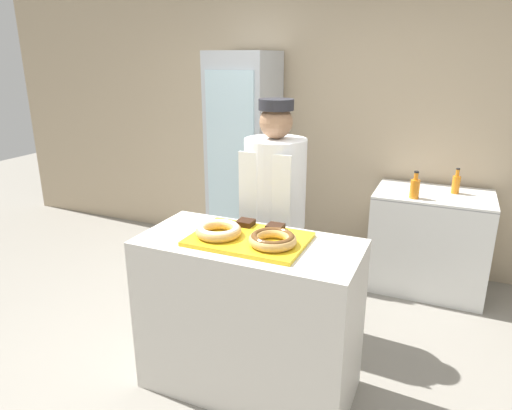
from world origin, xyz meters
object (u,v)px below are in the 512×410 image
object	(u,v)px
bottle_orange_b	(456,184)
brownie_back_right	(275,227)
brownie_back_left	(246,223)
baker_person	(274,217)
donut_light_glaze	(219,230)
donut_chocolate_glaze	(273,239)
chest_freezer	(429,241)
serving_tray	(249,239)
bottle_orange	(415,188)
beverage_fridge	(244,159)

from	to	relation	value
bottle_orange_b	brownie_back_right	bearing A→B (deg)	-119.44
brownie_back_left	baker_person	bearing A→B (deg)	90.99
donut_light_glaze	donut_chocolate_glaze	size ratio (longest dim) A/B	1.00
chest_freezer	serving_tray	bearing A→B (deg)	-116.60
donut_light_glaze	bottle_orange	world-z (taller)	bottle_orange
serving_tray	bottle_orange	distance (m)	1.71
donut_chocolate_glaze	brownie_back_left	world-z (taller)	donut_chocolate_glaze
serving_tray	bottle_orange_b	distance (m)	2.09
serving_tray	donut_chocolate_glaze	distance (m)	0.17
donut_chocolate_glaze	beverage_fridge	size ratio (longest dim) A/B	0.13
bottle_orange	donut_light_glaze	bearing A→B (deg)	-119.34
donut_light_glaze	brownie_back_left	distance (m)	0.22
serving_tray	chest_freezer	xyz separation A→B (m)	(0.88, 1.76, -0.53)
baker_person	chest_freezer	size ratio (longest dim) A/B	1.79
donut_light_glaze	baker_person	distance (m)	0.72
beverage_fridge	donut_light_glaze	bearing A→B (deg)	-69.18
donut_chocolate_glaze	chest_freezer	bearing A→B (deg)	68.27
donut_light_glaze	beverage_fridge	bearing A→B (deg)	110.82
brownie_back_right	bottle_orange	world-z (taller)	bottle_orange
serving_tray	donut_light_glaze	xyz separation A→B (m)	(-0.16, -0.05, 0.05)
baker_person	beverage_fridge	xyz separation A→B (m)	(-0.74, 1.10, 0.12)
brownie_back_right	bottle_orange_b	world-z (taller)	bottle_orange_b
serving_tray	baker_person	distance (m)	0.67
brownie_back_left	bottle_orange	size ratio (longest dim) A/B	0.42
beverage_fridge	bottle_orange_b	distance (m)	1.88
donut_chocolate_glaze	beverage_fridge	world-z (taller)	beverage_fridge
baker_person	serving_tray	bearing A→B (deg)	-81.11
donut_light_glaze	bottle_orange_b	world-z (taller)	bottle_orange_b
donut_chocolate_glaze	brownie_back_right	xyz separation A→B (m)	(-0.07, 0.21, -0.02)
bottle_orange_b	brownie_back_left	bearing A→B (deg)	-124.10
beverage_fridge	chest_freezer	distance (m)	1.81
beverage_fridge	chest_freezer	size ratio (longest dim) A/B	2.12
donut_light_glaze	bottle_orange_b	bearing A→B (deg)	57.49
baker_person	chest_freezer	distance (m)	1.54
beverage_fridge	chest_freezer	xyz separation A→B (m)	(1.73, 0.01, -0.56)
serving_tray	bottle_orange_b	xyz separation A→B (m)	(1.03, 1.82, -0.03)
serving_tray	beverage_fridge	distance (m)	1.95
donut_chocolate_glaze	bottle_orange	bearing A→B (deg)	70.16
serving_tray	donut_light_glaze	size ratio (longest dim) A/B	2.48
beverage_fridge	bottle_orange	size ratio (longest dim) A/B	8.95
donut_light_glaze	donut_chocolate_glaze	xyz separation A→B (m)	(0.32, 0.00, 0.00)
brownie_back_left	chest_freezer	world-z (taller)	brownie_back_left
brownie_back_left	brownie_back_right	bearing A→B (deg)	0.00
brownie_back_left	baker_person	xyz separation A→B (m)	(-0.01, 0.49, -0.13)
bottle_orange	bottle_orange_b	world-z (taller)	bottle_orange
brownie_back_right	bottle_orange_b	xyz separation A→B (m)	(0.94, 1.66, -0.06)
chest_freezer	bottle_orange_b	distance (m)	0.53
donut_light_glaze	beverage_fridge	world-z (taller)	beverage_fridge
brownie_back_left	chest_freezer	xyz separation A→B (m)	(0.97, 1.60, -0.56)
donut_light_glaze	donut_chocolate_glaze	distance (m)	0.32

